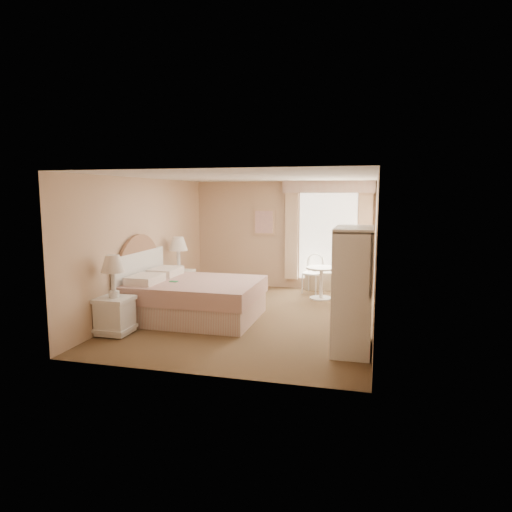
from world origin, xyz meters
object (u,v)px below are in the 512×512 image
(nightstand_near, at_px, (114,305))
(nightstand_far, at_px, (179,277))
(bed, at_px, (188,297))
(round_table, at_px, (321,278))
(armoire, at_px, (353,299))
(cafe_chair, at_px, (313,270))

(nightstand_near, bearing_deg, nightstand_far, 90.00)
(bed, xyz_separation_m, round_table, (2.14, 2.10, 0.07))
(nightstand_near, distance_m, armoire, 3.67)
(nightstand_near, bearing_deg, round_table, 49.14)
(round_table, xyz_separation_m, armoire, (0.79, -3.06, 0.27))
(bed, xyz_separation_m, nightstand_far, (-0.73, 1.25, 0.11))
(nightstand_near, xyz_separation_m, cafe_chair, (2.62, 3.89, 0.04))
(armoire, bearing_deg, nightstand_near, -176.09)
(nightstand_near, height_order, round_table, nightstand_near)
(cafe_chair, bearing_deg, bed, -107.41)
(round_table, relative_size, cafe_chair, 0.77)
(cafe_chair, bearing_deg, armoire, -56.40)
(round_table, height_order, armoire, armoire)
(nightstand_near, xyz_separation_m, nightstand_far, (-0.00, 2.46, 0.02))
(bed, bearing_deg, nightstand_near, -121.08)
(bed, relative_size, round_table, 3.37)
(nightstand_near, height_order, armoire, armoire)
(cafe_chair, bearing_deg, nightstand_near, -106.16)
(armoire, bearing_deg, round_table, 104.42)
(nightstand_near, xyz_separation_m, armoire, (3.65, 0.25, 0.25))
(cafe_chair, height_order, armoire, armoire)
(round_table, distance_m, armoire, 3.17)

